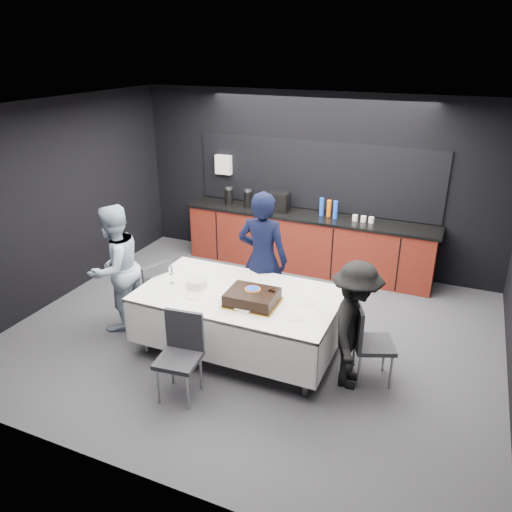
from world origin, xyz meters
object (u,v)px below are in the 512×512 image
at_px(person_center, 263,259).
at_px(plate_stack, 197,283).
at_px(person_right, 354,326).
at_px(person_left, 115,268).
at_px(chair_left, 154,290).
at_px(party_table, 239,303).
at_px(chair_right, 367,338).
at_px(cake_assembly, 252,297).
at_px(chair_near, 181,349).
at_px(champagne_flute, 171,271).

bearing_deg(person_center, plate_stack, 53.95).
xyz_separation_m(person_center, person_right, (1.40, -0.84, -0.18)).
height_order(plate_stack, person_right, person_right).
bearing_deg(person_left, chair_left, 116.98).
bearing_deg(person_left, person_right, 97.59).
relative_size(party_table, person_center, 1.28).
bearing_deg(person_right, chair_left, 81.22).
bearing_deg(person_left, party_table, 100.79).
bearing_deg(party_table, person_left, -176.99).
distance_m(plate_stack, chair_right, 2.06).
distance_m(cake_assembly, plate_stack, 0.78).
distance_m(chair_right, person_center, 1.72).
height_order(chair_right, chair_near, same).
height_order(party_table, cake_assembly, cake_assembly).
height_order(cake_assembly, champagne_flute, champagne_flute).
relative_size(party_table, person_left, 1.40).
xyz_separation_m(party_table, champagne_flute, (-0.86, -0.09, 0.30)).
bearing_deg(champagne_flute, person_right, -0.12).
height_order(chair_left, chair_near, same).
height_order(cake_assembly, chair_near, cake_assembly).
height_order(party_table, person_right, person_right).
xyz_separation_m(chair_right, person_right, (-0.13, -0.12, 0.19)).
distance_m(champagne_flute, chair_left, 0.59).
bearing_deg(chair_near, person_left, 149.57).
relative_size(person_left, person_right, 1.15).
relative_size(chair_near, person_right, 0.64).
xyz_separation_m(party_table, person_right, (1.38, -0.10, 0.08)).
bearing_deg(cake_assembly, person_center, 105.55).
height_order(champagne_flute, person_right, person_right).
distance_m(cake_assembly, person_left, 1.94).
relative_size(cake_assembly, person_left, 0.37).
bearing_deg(chair_left, person_center, 28.62).
bearing_deg(chair_right, cake_assembly, -171.42).
xyz_separation_m(chair_right, person_center, (-1.52, 0.72, 0.37)).
bearing_deg(chair_near, cake_assembly, 59.39).
height_order(cake_assembly, chair_right, cake_assembly).
height_order(plate_stack, chair_near, chair_near).
height_order(person_center, person_right, person_center).
bearing_deg(cake_assembly, plate_stack, 171.68).
relative_size(champagne_flute, person_right, 0.16).
bearing_deg(person_center, chair_near, 79.69).
xyz_separation_m(cake_assembly, chair_left, (-1.49, 0.23, -0.32)).
relative_size(chair_right, person_left, 0.56).
height_order(chair_left, person_right, person_right).
bearing_deg(chair_near, champagne_flute, 126.38).
distance_m(cake_assembly, champagne_flute, 1.10).
distance_m(party_table, chair_left, 1.26).
distance_m(plate_stack, chair_left, 0.79).
height_order(cake_assembly, person_center, person_center).
bearing_deg(cake_assembly, champagne_flute, 176.22).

